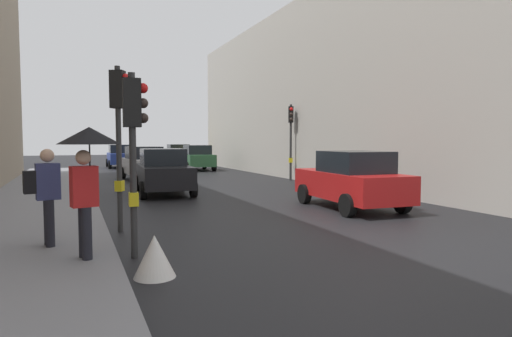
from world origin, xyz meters
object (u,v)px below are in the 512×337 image
car_silver_hatchback (145,163)px  car_yellow_taxi (178,155)px  car_dark_suv (163,171)px  car_blue_van (121,156)px  car_green_estate (197,158)px  car_red_sedan (351,180)px  traffic_light_mid_street (291,128)px  traffic_light_near_right (119,118)px  traffic_light_near_left (134,131)px  pedestrian_with_umbrella (88,155)px  pedestrian_with_grey_backpack (45,191)px  warning_sign_triangle (155,256)px

car_silver_hatchback → car_yellow_taxi: (4.84, 13.70, 0.00)m
car_dark_suv → car_blue_van: same height
car_green_estate → car_red_sedan: (-0.23, -18.87, 0.00)m
car_dark_suv → car_red_sedan: (4.59, -5.97, 0.00)m
traffic_light_mid_street → car_yellow_taxi: (-2.16, 16.95, -1.85)m
car_blue_van → car_yellow_taxi: bearing=22.7°
car_green_estate → car_red_sedan: bearing=-90.7°
traffic_light_mid_street → traffic_light_near_right: bearing=-133.5°
traffic_light_mid_street → car_red_sedan: bearing=-106.2°
traffic_light_near_right → car_silver_hatchback: (2.54, 13.31, -1.71)m
car_silver_hatchback → car_blue_van: 11.64m
traffic_light_near_right → traffic_light_near_left: size_ratio=1.15×
traffic_light_near_left → car_green_estate: (7.09, 22.16, -1.37)m
pedestrian_with_umbrella → pedestrian_with_grey_backpack: 1.51m
car_blue_van → car_yellow_taxi: same height
traffic_light_near_left → car_blue_van: bearing=84.9°
traffic_light_near_right → traffic_light_near_left: (0.00, -2.45, -0.34)m
traffic_light_mid_street → car_green_estate: 10.13m
traffic_light_mid_street → car_dark_suv: size_ratio=0.92×
traffic_light_near_right → pedestrian_with_umbrella: bearing=-105.6°
car_blue_van → car_yellow_taxi: (4.93, 2.06, 0.00)m
pedestrian_with_umbrella → car_silver_hatchback: bearing=78.4°
car_red_sedan → car_yellow_taxi: bearing=88.9°
pedestrian_with_umbrella → car_dark_suv: bearing=72.3°
traffic_light_mid_street → car_blue_van: size_ratio=0.94×
traffic_light_near_right → car_green_estate: bearing=70.2°
traffic_light_mid_street → car_yellow_taxi: size_ratio=0.92×
car_blue_van → pedestrian_with_umbrella: size_ratio=1.97×
car_yellow_taxi → pedestrian_with_grey_backpack: (-8.84, -28.60, 0.29)m
traffic_light_mid_street → traffic_light_near_left: (-9.53, -12.51, -0.48)m
pedestrian_with_grey_backpack → traffic_light_near_left: bearing=-30.4°
car_dark_suv → car_blue_van: bearing=89.4°
car_blue_van → pedestrian_with_grey_backpack: (-3.91, -26.54, 0.29)m
pedestrian_with_umbrella → pedestrian_with_grey_backpack: pedestrian_with_umbrella is taller
car_dark_suv → pedestrian_with_umbrella: 10.08m
car_green_estate → car_yellow_taxi: size_ratio=1.00×
pedestrian_with_umbrella → traffic_light_mid_street: bearing=51.2°
car_green_estate → warning_sign_triangle: car_green_estate is taller
traffic_light_near_right → car_yellow_taxi: (7.38, 27.01, -1.71)m
car_yellow_taxi → car_silver_hatchback: bearing=-109.5°
traffic_light_near_right → car_green_estate: traffic_light_near_right is taller
car_blue_van → car_red_sedan: same height
car_silver_hatchback → pedestrian_with_umbrella: (-3.30, -16.06, 0.96)m
car_dark_suv → warning_sign_triangle: bearing=-101.6°
traffic_light_near_right → car_blue_van: bearing=84.4°
car_blue_van → pedestrian_with_umbrella: pedestrian_with_umbrella is taller
car_red_sedan → traffic_light_near_left: bearing=-154.4°
car_green_estate → car_yellow_taxi: bearing=87.7°
warning_sign_triangle → car_blue_van: bearing=85.3°
traffic_light_near_left → car_dark_suv: 9.63m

